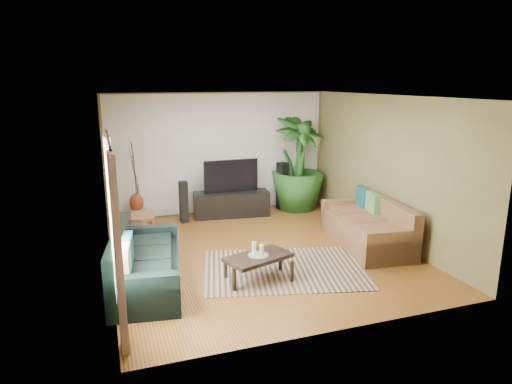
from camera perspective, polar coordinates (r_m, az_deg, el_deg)
name	(u,v)px	position (r m, az deg, el deg)	size (l,w,h in m)	color
floor	(260,252)	(8.12, 0.46, -7.54)	(5.50, 5.50, 0.00)	#946126
ceiling	(260,96)	(7.57, 0.50, 11.88)	(5.50, 5.50, 0.00)	white
wall_back	(219,153)	(10.32, -4.63, 4.82)	(5.00, 5.00, 0.00)	olive
wall_front	(340,225)	(5.30, 10.46, -4.06)	(5.00, 5.00, 0.00)	olive
wall_left	(105,189)	(7.31, -18.34, 0.41)	(5.50, 5.50, 0.00)	olive
wall_right	(386,168)	(8.87, 15.92, 2.85)	(5.50, 5.50, 0.00)	olive
backwall_panel	(219,154)	(10.31, -4.61, 4.81)	(4.90, 4.90, 0.00)	white
window_pane	(109,214)	(5.74, -17.85, -2.59)	(1.80, 1.80, 0.00)	white
curtain_near	(118,255)	(5.11, -16.84, -7.51)	(0.08, 0.35, 2.20)	gray
curtain_far	(113,216)	(6.53, -17.44, -2.89)	(0.08, 0.35, 2.20)	gray
curtain_rod	(108,139)	(5.57, -18.02, 6.37)	(0.03, 0.03, 1.90)	black
sofa_left	(147,259)	(6.90, -13.51, -8.10)	(2.16, 0.93, 0.85)	black
sofa_right	(366,222)	(8.60, 13.60, -3.69)	(2.18, 0.98, 0.85)	brown
area_rug	(284,269)	(7.43, 3.48, -9.59)	(2.54, 1.80, 0.01)	tan
coffee_table	(258,268)	(6.97, 0.30, -9.46)	(0.98, 0.54, 0.40)	black
candle_tray	(258,255)	(6.89, 0.30, -7.88)	(0.30, 0.30, 0.01)	gray
candle_tall	(254,248)	(6.86, -0.25, -7.04)	(0.06, 0.06, 0.20)	white
candle_mid	(262,250)	(6.84, 0.74, -7.31)	(0.06, 0.06, 0.15)	beige
candle_short	(261,249)	(6.94, 0.69, -7.10)	(0.06, 0.06, 0.13)	#EFE9C9
tv_stand	(232,204)	(10.16, -3.07, -1.50)	(1.66, 0.50, 0.55)	black
television	(231,176)	(10.03, -3.15, 2.03)	(1.21, 0.07, 0.72)	black
speaker_left	(184,202)	(9.78, -9.03, -1.24)	(0.16, 0.18, 0.89)	black
speaker_right	(282,186)	(10.64, 3.30, 0.75)	(0.20, 0.22, 1.11)	black
potted_plant	(298,163)	(10.59, 5.23, 3.61)	(1.22, 1.22, 2.18)	#1D4C19
plant_pot	(297,202)	(10.79, 5.13, -1.28)	(0.40, 0.40, 0.31)	black
pedestal	(138,216)	(9.95, -14.59, -2.98)	(0.32, 0.32, 0.32)	gray
vase	(137,203)	(9.87, -14.70, -1.29)	(0.29, 0.29, 0.41)	maroon
side_table	(140,229)	(8.75, -14.28, -4.50)	(0.51, 0.51, 0.54)	brown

